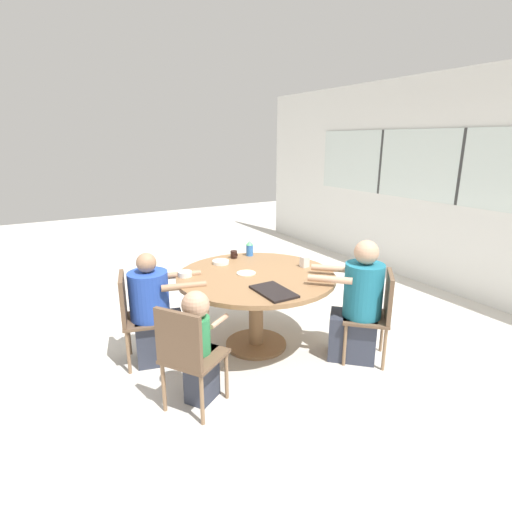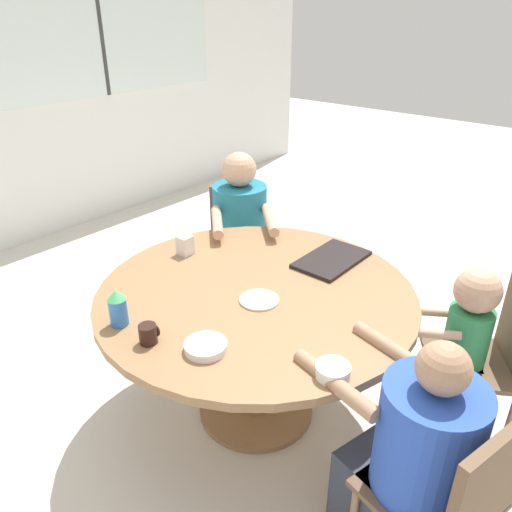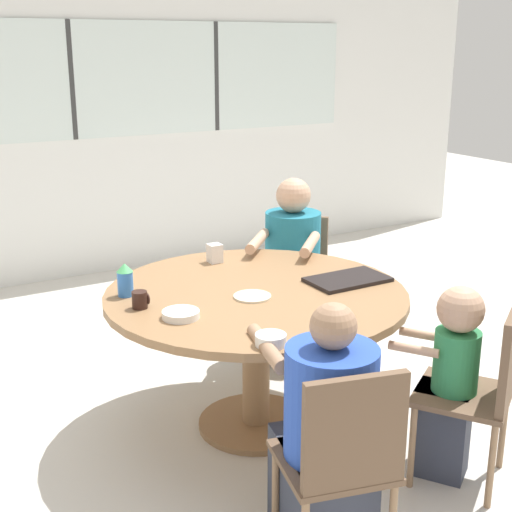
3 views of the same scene
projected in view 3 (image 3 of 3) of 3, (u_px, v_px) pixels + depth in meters
ground_plane at (256, 425)px, 3.73m from camera, size 16.00×16.00×0.00m
wall_back_with_windows at (72, 108)px, 5.79m from camera, size 8.40×0.08×2.80m
dining_table at (256, 316)px, 3.56m from camera, size 1.50×1.50×0.75m
chair_for_woman_green_shirt at (296, 270)px, 4.63m from camera, size 0.57×0.57×0.85m
chair_for_man_blue_shirt at (344, 454)px, 2.56m from camera, size 0.48×0.48×0.85m
chair_for_toddler at (486, 381)px, 3.11m from camera, size 0.55×0.55×0.85m
person_woman_green_shirt at (291, 278)px, 4.47m from camera, size 0.68×0.69×1.13m
person_man_blue_shirt at (325, 442)px, 2.73m from camera, size 0.49×0.69×1.03m
person_toddler at (449, 383)px, 3.19m from camera, size 0.37×0.41×0.92m
food_tray_dark at (348, 280)px, 3.66m from camera, size 0.41×0.25×0.02m
coffee_mug at (140, 300)px, 3.28m from camera, size 0.08×0.07×0.08m
sippy_cup at (125, 279)px, 3.43m from camera, size 0.08×0.08×0.16m
milk_carton_small at (215, 253)px, 3.97m from camera, size 0.07×0.07×0.10m
bowl_white_shallow at (271, 340)px, 2.88m from camera, size 0.13×0.13×0.05m
bowl_cereal at (181, 314)px, 3.16m from camera, size 0.17×0.17×0.03m
plate_tortillas at (252, 296)px, 3.43m from camera, size 0.18×0.18×0.01m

